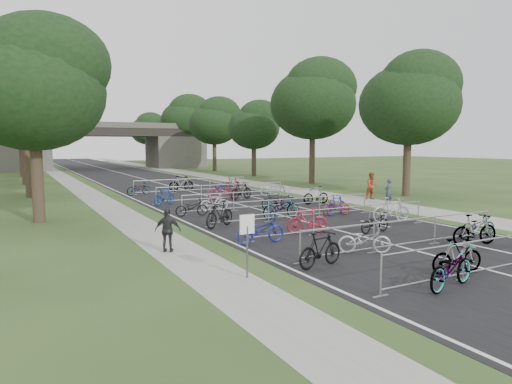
% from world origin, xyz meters
% --- Properties ---
extents(ground, '(200.00, 200.00, 0.00)m').
position_xyz_m(ground, '(0.00, 0.00, 0.00)').
color(ground, '#2C431C').
rests_on(ground, ground).
extents(road, '(11.00, 140.00, 0.01)m').
position_xyz_m(road, '(0.00, 50.00, 0.01)').
color(road, black).
rests_on(road, ground).
extents(sidewalk_right, '(3.00, 140.00, 0.01)m').
position_xyz_m(sidewalk_right, '(8.00, 50.00, 0.01)').
color(sidewalk_right, gray).
rests_on(sidewalk_right, ground).
extents(sidewalk_left, '(2.00, 140.00, 0.01)m').
position_xyz_m(sidewalk_left, '(-7.50, 50.00, 0.01)').
color(sidewalk_left, gray).
rests_on(sidewalk_left, ground).
extents(lane_markings, '(0.12, 140.00, 0.00)m').
position_xyz_m(lane_markings, '(0.00, 50.00, 0.00)').
color(lane_markings, silver).
rests_on(lane_markings, ground).
extents(overpass_bridge, '(31.00, 8.00, 7.05)m').
position_xyz_m(overpass_bridge, '(0.00, 65.00, 3.53)').
color(overpass_bridge, '#4E4C46').
rests_on(overpass_bridge, ground).
extents(park_sign, '(0.45, 0.06, 1.83)m').
position_xyz_m(park_sign, '(-6.80, 3.00, 1.27)').
color(park_sign, '#4C4C51').
rests_on(park_sign, ground).
extents(tree_left_0, '(6.72, 6.72, 10.25)m').
position_xyz_m(tree_left_0, '(-11.39, 15.93, 6.49)').
color(tree_left_0, '#33261C').
rests_on(tree_left_0, ground).
extents(tree_right_0, '(7.17, 7.17, 10.93)m').
position_xyz_m(tree_right_0, '(13.11, 15.93, 6.92)').
color(tree_right_0, '#33261C').
rests_on(tree_right_0, ground).
extents(tree_left_1, '(7.56, 7.56, 11.53)m').
position_xyz_m(tree_left_1, '(-11.39, 27.93, 7.30)').
color(tree_left_1, '#33261C').
rests_on(tree_left_1, ground).
extents(tree_right_1, '(8.18, 8.18, 12.47)m').
position_xyz_m(tree_right_1, '(13.11, 27.93, 7.90)').
color(tree_right_1, '#33261C').
rests_on(tree_right_1, ground).
extents(tree_left_2, '(8.40, 8.40, 12.81)m').
position_xyz_m(tree_left_2, '(-11.39, 39.93, 8.12)').
color(tree_left_2, '#33261C').
rests_on(tree_left_2, ground).
extents(tree_right_2, '(6.16, 6.16, 9.39)m').
position_xyz_m(tree_right_2, '(13.11, 39.93, 5.95)').
color(tree_right_2, '#33261C').
rests_on(tree_right_2, ground).
extents(tree_left_3, '(6.72, 6.72, 10.25)m').
position_xyz_m(tree_left_3, '(-11.39, 51.93, 6.49)').
color(tree_left_3, '#33261C').
rests_on(tree_left_3, ground).
extents(tree_right_3, '(7.17, 7.17, 10.93)m').
position_xyz_m(tree_right_3, '(13.11, 51.93, 6.92)').
color(tree_right_3, '#33261C').
rests_on(tree_right_3, ground).
extents(tree_left_4, '(7.56, 7.56, 11.53)m').
position_xyz_m(tree_left_4, '(-11.39, 63.93, 7.30)').
color(tree_left_4, '#33261C').
rests_on(tree_left_4, ground).
extents(tree_right_4, '(8.18, 8.18, 12.47)m').
position_xyz_m(tree_right_4, '(13.11, 63.93, 7.90)').
color(tree_right_4, '#33261C').
rests_on(tree_right_4, ground).
extents(tree_left_5, '(8.40, 8.40, 12.81)m').
position_xyz_m(tree_left_5, '(-11.39, 75.93, 8.12)').
color(tree_left_5, '#33261C').
rests_on(tree_left_5, ground).
extents(tree_right_5, '(6.16, 6.16, 9.39)m').
position_xyz_m(tree_right_5, '(13.11, 75.93, 5.95)').
color(tree_right_5, '#33261C').
rests_on(tree_right_5, ground).
extents(tree_left_6, '(6.72, 6.72, 10.25)m').
position_xyz_m(tree_left_6, '(-11.39, 87.93, 6.49)').
color(tree_left_6, '#33261C').
rests_on(tree_left_6, ground).
extents(tree_right_6, '(7.17, 7.17, 10.93)m').
position_xyz_m(tree_right_6, '(13.11, 87.93, 6.92)').
color(tree_right_6, '#33261C').
rests_on(tree_right_6, ground).
extents(barrier_row_0, '(9.70, 0.08, 1.10)m').
position_xyz_m(barrier_row_0, '(0.00, 0.00, 0.55)').
color(barrier_row_0, '#A2A4AA').
rests_on(barrier_row_0, ground).
extents(barrier_row_1, '(9.70, 0.08, 1.10)m').
position_xyz_m(barrier_row_1, '(0.00, 3.60, 0.55)').
color(barrier_row_1, '#A2A4AA').
rests_on(barrier_row_1, ground).
extents(barrier_row_2, '(9.70, 0.08, 1.10)m').
position_xyz_m(barrier_row_2, '(0.00, 7.20, 0.55)').
color(barrier_row_2, '#A2A4AA').
rests_on(barrier_row_2, ground).
extents(barrier_row_3, '(9.70, 0.08, 1.10)m').
position_xyz_m(barrier_row_3, '(0.00, 11.00, 0.55)').
color(barrier_row_3, '#A2A4AA').
rests_on(barrier_row_3, ground).
extents(barrier_row_4, '(9.70, 0.08, 1.10)m').
position_xyz_m(barrier_row_4, '(0.00, 15.00, 0.55)').
color(barrier_row_4, '#A2A4AA').
rests_on(barrier_row_4, ground).
extents(barrier_row_5, '(9.70, 0.08, 1.10)m').
position_xyz_m(barrier_row_5, '(0.00, 20.00, 0.55)').
color(barrier_row_5, '#A2A4AA').
rests_on(barrier_row_5, ground).
extents(barrier_row_6, '(9.70, 0.08, 1.10)m').
position_xyz_m(barrier_row_6, '(0.00, 26.00, 0.55)').
color(barrier_row_6, '#A2A4AA').
rests_on(barrier_row_6, ground).
extents(bike_0, '(2.19, 1.15, 1.10)m').
position_xyz_m(bike_0, '(-2.52, -0.38, 0.55)').
color(bike_0, '#A2A4AA').
rests_on(bike_0, ground).
extents(bike_1, '(1.81, 0.80, 1.05)m').
position_xyz_m(bike_1, '(-1.20, 0.46, 0.52)').
color(bike_1, '#A2A4AA').
rests_on(bike_1, ground).
extents(bike_4, '(1.91, 0.87, 1.11)m').
position_xyz_m(bike_4, '(-4.30, 2.94, 0.55)').
color(bike_4, black).
rests_on(bike_4, ground).
extents(bike_5, '(1.91, 1.45, 0.96)m').
position_xyz_m(bike_5, '(-1.87, 3.68, 0.48)').
color(bike_5, '#ADADB5').
rests_on(bike_5, ground).
extents(bike_6, '(2.04, 0.93, 1.19)m').
position_xyz_m(bike_6, '(2.61, 2.69, 0.59)').
color(bike_6, '#A2A4AA').
rests_on(bike_6, ground).
extents(bike_7, '(1.76, 0.84, 0.89)m').
position_xyz_m(bike_7, '(4.30, 3.77, 0.45)').
color(bike_7, '#A2A4AA').
rests_on(bike_7, ground).
extents(bike_8, '(2.01, 0.73, 1.05)m').
position_xyz_m(bike_8, '(-4.30, 6.76, 0.53)').
color(bike_8, navy).
rests_on(bike_8, ground).
extents(bike_9, '(1.89, 0.96, 1.09)m').
position_xyz_m(bike_9, '(-1.60, 7.57, 0.55)').
color(bike_9, maroon).
rests_on(bike_9, ground).
extents(bike_10, '(1.75, 0.79, 0.89)m').
position_xyz_m(bike_10, '(1.04, 6.33, 0.44)').
color(bike_10, black).
rests_on(bike_10, ground).
extents(bike_11, '(2.13, 0.92, 1.24)m').
position_xyz_m(bike_11, '(3.53, 7.89, 0.62)').
color(bike_11, '#A8A6AE').
rests_on(bike_11, ground).
extents(bike_12, '(2.03, 1.50, 1.21)m').
position_xyz_m(bike_12, '(-4.30, 10.65, 0.61)').
color(bike_12, black).
rests_on(bike_12, ground).
extents(bike_13, '(2.20, 0.85, 1.14)m').
position_xyz_m(bike_13, '(-0.53, 11.45, 0.57)').
color(bike_13, '#A2A4AA').
rests_on(bike_13, ground).
extents(bike_14, '(1.89, 1.10, 1.10)m').
position_xyz_m(bike_14, '(2.75, 11.14, 0.55)').
color(bike_14, navy).
rests_on(bike_14, ground).
extents(bike_15, '(1.74, 0.68, 0.90)m').
position_xyz_m(bike_15, '(2.60, 10.93, 0.45)').
color(bike_15, maroon).
rests_on(bike_15, ground).
extents(bike_16, '(1.79, 0.82, 0.91)m').
position_xyz_m(bike_16, '(-4.30, 14.33, 0.45)').
color(bike_16, black).
rests_on(bike_16, ground).
extents(bike_17, '(1.68, 0.52, 1.00)m').
position_xyz_m(bike_17, '(-2.52, 15.46, 0.50)').
color(bike_17, '#B1B3BA').
rests_on(bike_17, ground).
extents(bike_18, '(1.86, 0.81, 0.95)m').
position_xyz_m(bike_18, '(1.04, 14.61, 0.47)').
color(bike_18, '#A2A4AA').
rests_on(bike_18, ground).
extents(bike_19, '(1.87, 0.58, 1.12)m').
position_xyz_m(bike_19, '(4.30, 15.18, 0.56)').
color(bike_19, '#A2A4AA').
rests_on(bike_19, ground).
extents(bike_20, '(1.88, 1.38, 1.12)m').
position_xyz_m(bike_20, '(-4.30, 19.21, 0.56)').
color(bike_20, navy).
rests_on(bike_20, ground).
extents(bike_21, '(2.26, 1.59, 1.13)m').
position_xyz_m(bike_21, '(0.16, 20.19, 0.56)').
color(bike_21, maroon).
rests_on(bike_21, ground).
extents(bike_22, '(2.09, 1.22, 1.21)m').
position_xyz_m(bike_22, '(1.25, 19.66, 0.61)').
color(bike_22, black).
rests_on(bike_22, ground).
extents(bike_23, '(2.28, 1.47, 1.13)m').
position_xyz_m(bike_23, '(4.30, 20.24, 0.57)').
color(bike_23, gray).
rests_on(bike_23, ground).
extents(bike_24, '(1.94, 1.02, 0.97)m').
position_xyz_m(bike_24, '(-4.30, 25.71, 0.48)').
color(bike_24, '#A2A4AA').
rests_on(bike_24, ground).
extents(bike_25, '(2.05, 0.59, 1.23)m').
position_xyz_m(bike_25, '(-0.57, 26.89, 0.62)').
color(bike_25, '#A2A4AA').
rests_on(bike_25, ground).
extents(bike_26, '(1.90, 0.89, 0.96)m').
position_xyz_m(bike_26, '(2.76, 25.52, 0.48)').
color(bike_26, navy).
rests_on(bike_26, ground).
extents(bike_27, '(1.83, 0.87, 1.06)m').
position_xyz_m(bike_27, '(3.52, 25.97, 0.53)').
color(bike_27, maroon).
rests_on(bike_27, ground).
extents(pedestrian_a, '(0.65, 0.49, 1.61)m').
position_xyz_m(pedestrian_a, '(8.43, 13.10, 0.81)').
color(pedestrian_a, '#2E3645').
rests_on(pedestrian_a, ground).
extents(pedestrian_b, '(0.98, 0.81, 1.85)m').
position_xyz_m(pedestrian_b, '(9.20, 15.47, 0.93)').
color(pedestrian_b, '#9B4221').
rests_on(pedestrian_b, ground).
extents(pedestrian_c, '(0.98, 0.78, 1.55)m').
position_xyz_m(pedestrian_c, '(-7.84, 7.09, 0.77)').
color(pedestrian_c, black).
rests_on(pedestrian_c, ground).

